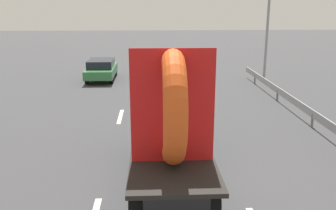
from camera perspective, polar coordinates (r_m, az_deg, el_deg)
name	(u,v)px	position (r m, az deg, el deg)	size (l,w,h in m)	color
ground_plane	(178,172)	(10.92, 1.49, -10.33)	(120.00, 120.00, 0.00)	#38383A
flatbed_truck	(169,115)	(10.20, 0.12, -1.61)	(2.02, 5.67, 3.81)	black
distant_sedan	(101,69)	(24.21, -10.23, 5.51)	(1.72, 4.01, 1.31)	black
traffic_light	(269,12)	(24.03, 15.23, 13.71)	(0.42, 0.36, 6.65)	gray
guardrail	(293,101)	(17.46, 18.73, 0.59)	(0.10, 16.61, 0.71)	gray
lane_dash_left_far	(120,116)	(16.20, -7.34, -1.76)	(2.08, 0.16, 0.01)	beige
lane_dash_right_far	(205,117)	(16.07, 5.68, -1.85)	(2.84, 0.16, 0.01)	beige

